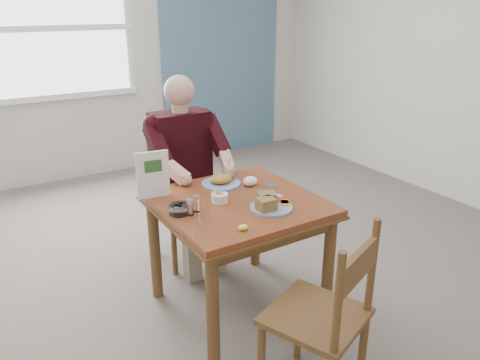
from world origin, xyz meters
TOP-DOWN VIEW (x-y plane):
  - floor at (0.00, 0.00)m, footprint 6.00×6.00m
  - wall_back at (0.00, 3.00)m, footprint 5.50×0.00m
  - accent_panel at (1.60, 2.98)m, footprint 1.60×0.02m
  - lemon_wedge at (-0.18, -0.35)m, footprint 0.05×0.04m
  - napkin at (0.19, 0.16)m, footprint 0.12×0.11m
  - metal_dish at (0.29, 0.08)m, footprint 0.08×0.08m
  - window at (-0.40, 2.97)m, footprint 1.72×0.04m
  - table at (0.00, 0.00)m, footprint 0.92×0.92m
  - chair_far at (0.00, 0.80)m, footprint 0.42×0.42m
  - chair_near at (-0.05, -0.84)m, footprint 0.55×0.55m
  - diner at (0.00, 0.71)m, footprint 0.53×0.56m
  - near_plate at (0.09, -0.20)m, footprint 0.28×0.28m
  - far_plate at (0.04, 0.27)m, footprint 0.26×0.26m
  - caddy at (-0.10, 0.03)m, footprint 0.12×0.12m
  - shakers at (-0.30, -0.03)m, footprint 0.11×0.08m
  - creamer at (-0.37, 0.01)m, footprint 0.12×0.12m
  - menu at (-0.40, 0.30)m, footprint 0.19×0.05m

SIDE VIEW (x-z plane):
  - floor at x=0.00m, z-range 0.00..0.00m
  - chair_far at x=0.00m, z-range 0.00..0.95m
  - chair_near at x=-0.05m, z-range 0.00..0.95m
  - table at x=0.00m, z-range 0.26..1.01m
  - metal_dish at x=0.29m, z-range 0.75..0.76m
  - lemon_wedge at x=-0.18m, z-range 0.75..0.78m
  - far_plate at x=0.04m, z-range 0.74..0.81m
  - caddy at x=-0.10m, z-range 0.74..0.81m
  - creamer at x=-0.37m, z-range 0.75..0.80m
  - near_plate at x=0.09m, z-range 0.74..0.82m
  - napkin at x=0.19m, z-range 0.75..0.81m
  - shakers at x=-0.30m, z-range 0.75..0.85m
  - diner at x=0.00m, z-range 0.12..1.50m
  - menu at x=-0.40m, z-range 0.75..1.04m
  - accent_panel at x=1.60m, z-range 0.00..2.80m
  - wall_back at x=0.00m, z-range -1.35..4.15m
  - window at x=-0.40m, z-range 0.89..2.31m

